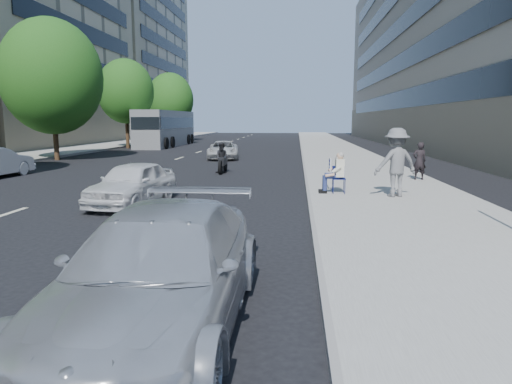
# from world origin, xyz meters

# --- Properties ---
(ground) EXTENTS (160.00, 160.00, 0.00)m
(ground) POSITION_xyz_m (0.00, 0.00, 0.00)
(ground) COLOR black
(ground) RESTS_ON ground
(near_sidewalk) EXTENTS (5.00, 120.00, 0.15)m
(near_sidewalk) POSITION_xyz_m (4.00, 20.00, 0.07)
(near_sidewalk) COLOR gray
(near_sidewalk) RESTS_ON ground
(far_sidewalk) EXTENTS (4.50, 120.00, 0.15)m
(far_sidewalk) POSITION_xyz_m (-16.75, 20.00, 0.07)
(far_sidewalk) COLOR gray
(far_sidewalk) RESTS_ON ground
(far_bldg_north) EXTENTS (22.00, 28.00, 28.00)m
(far_bldg_north) POSITION_xyz_m (-30.00, 62.00, 14.00)
(far_bldg_north) COLOR #C5B594
(far_bldg_north) RESTS_ON ground
(near_building) EXTENTS (14.00, 70.00, 20.00)m
(near_building) POSITION_xyz_m (17.00, 32.00, 10.00)
(near_building) COLOR gray
(near_building) RESTS_ON ground
(tree_far_c) EXTENTS (6.00, 6.00, 8.47)m
(tree_far_c) POSITION_xyz_m (-13.70, 18.00, 5.02)
(tree_far_c) COLOR #382616
(tree_far_c) RESTS_ON ground
(tree_far_d) EXTENTS (4.80, 4.80, 7.65)m
(tree_far_d) POSITION_xyz_m (-13.70, 30.00, 4.89)
(tree_far_d) COLOR #382616
(tree_far_d) RESTS_ON ground
(tree_far_e) EXTENTS (5.40, 5.40, 7.89)m
(tree_far_e) POSITION_xyz_m (-13.70, 44.00, 4.78)
(tree_far_e) COLOR #382616
(tree_far_e) RESTS_ON ground
(seated_protester) EXTENTS (0.83, 1.12, 1.31)m
(seated_protester) POSITION_xyz_m (2.29, 5.54, 0.87)
(seated_protester) COLOR navy
(seated_protester) RESTS_ON near_sidewalk
(jogger) EXTENTS (1.51, 1.14, 2.07)m
(jogger) POSITION_xyz_m (4.04, 5.02, 1.18)
(jogger) COLOR slate
(jogger) RESTS_ON near_sidewalk
(pedestrian_woman) EXTENTS (0.56, 0.39, 1.46)m
(pedestrian_woman) POSITION_xyz_m (5.80, 9.15, 0.88)
(pedestrian_woman) COLOR black
(pedestrian_woman) RESTS_ON near_sidewalk
(parked_sedan) EXTENTS (1.97, 4.85, 1.41)m
(parked_sedan) POSITION_xyz_m (-0.50, -4.00, 0.70)
(parked_sedan) COLOR #B3B5BA
(parked_sedan) RESTS_ON ground
(white_sedan_near) EXTENTS (1.92, 3.84, 1.26)m
(white_sedan_near) POSITION_xyz_m (-3.69, 3.78, 0.63)
(white_sedan_near) COLOR white
(white_sedan_near) RESTS_ON ground
(white_sedan_far) EXTENTS (2.36, 4.26, 1.13)m
(white_sedan_far) POSITION_xyz_m (-3.60, 19.77, 0.56)
(white_sedan_far) COLOR silver
(white_sedan_far) RESTS_ON ground
(motorcycle) EXTENTS (0.69, 2.04, 1.42)m
(motorcycle) POSITION_xyz_m (-2.37, 11.98, 0.64)
(motorcycle) COLOR black
(motorcycle) RESTS_ON ground
(bus) EXTENTS (2.76, 12.07, 3.30)m
(bus) POSITION_xyz_m (-11.30, 33.72, 1.64)
(bus) COLOR slate
(bus) RESTS_ON ground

